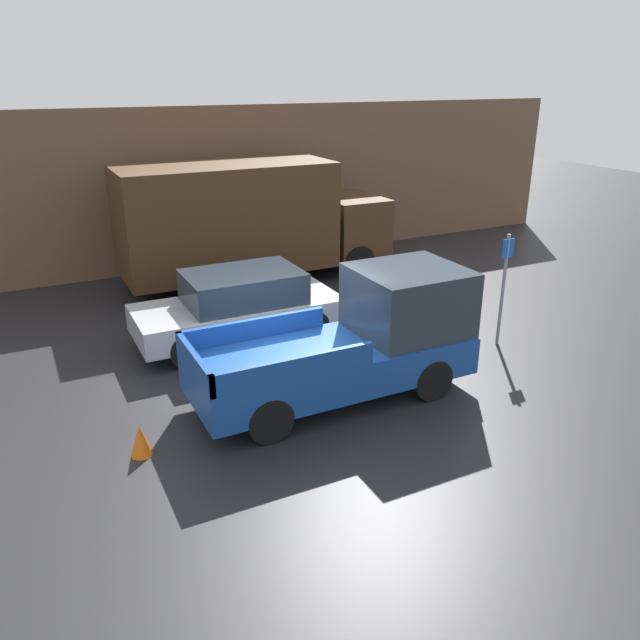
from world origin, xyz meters
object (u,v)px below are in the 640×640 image
object	(u,v)px
pickup_truck	(358,340)
car	(240,306)
parking_sign	(504,284)
newspaper_box	(250,246)
delivery_truck	(246,220)
traffic_cone	(141,440)

from	to	relation	value
pickup_truck	car	distance (m)	3.46
parking_sign	newspaper_box	world-z (taller)	parking_sign
pickup_truck	delivery_truck	xyz separation A→B (m)	(0.54, 7.21, 0.75)
pickup_truck	newspaper_box	size ratio (longest dim) A/B	5.06
pickup_truck	parking_sign	size ratio (longest dim) A/B	2.07
newspaper_box	traffic_cone	distance (m)	10.77
delivery_truck	pickup_truck	bearing A→B (deg)	-94.30
parking_sign	newspaper_box	bearing A→B (deg)	107.01
car	traffic_cone	size ratio (longest dim) A/B	8.65
delivery_truck	car	bearing A→B (deg)	-112.72
pickup_truck	delivery_truck	size ratio (longest dim) A/B	0.67
delivery_truck	parking_sign	xyz separation A→B (m)	(3.33, -6.69, -0.39)
car	traffic_cone	world-z (taller)	car
car	delivery_truck	bearing A→B (deg)	67.28
newspaper_box	traffic_cone	world-z (taller)	newspaper_box
traffic_cone	parking_sign	bearing A→B (deg)	6.16
car	newspaper_box	world-z (taller)	car
car	newspaper_box	xyz separation A→B (m)	(2.38, 5.75, -0.30)
delivery_truck	traffic_cone	xyz separation A→B (m)	(-4.61, -7.54, -1.52)
parking_sign	traffic_cone	bearing A→B (deg)	-173.84
car	delivery_truck	distance (m)	4.38
delivery_truck	newspaper_box	distance (m)	2.33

